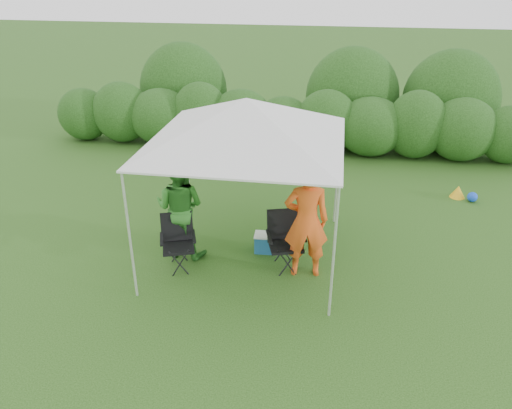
% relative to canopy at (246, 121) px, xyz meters
% --- Properties ---
extents(ground, '(70.00, 70.00, 0.00)m').
position_rel_canopy_xyz_m(ground, '(0.00, -0.50, -2.46)').
color(ground, '#315E1D').
extents(hedge, '(13.05, 1.53, 1.80)m').
position_rel_canopy_xyz_m(hedge, '(0.00, 5.50, -1.64)').
color(hedge, '#26541A').
rests_on(hedge, ground).
extents(canopy, '(3.10, 3.10, 2.83)m').
position_rel_canopy_xyz_m(canopy, '(0.00, 0.00, 0.00)').
color(canopy, silver).
rests_on(canopy, ground).
extents(chair_right, '(0.72, 0.69, 0.99)m').
position_rel_canopy_xyz_m(chair_right, '(0.69, -0.24, -1.90)').
color(chair_right, black).
rests_on(chair_right, ground).
extents(chair_left, '(0.70, 0.67, 0.94)m').
position_rel_canopy_xyz_m(chair_left, '(-1.09, -0.55, -1.93)').
color(chair_left, black).
rests_on(chair_left, ground).
extents(man, '(0.79, 0.58, 1.98)m').
position_rel_canopy_xyz_m(man, '(1.04, -0.44, -1.47)').
color(man, '#FA5A1C').
rests_on(man, ground).
extents(woman, '(0.98, 0.81, 1.83)m').
position_rel_canopy_xyz_m(woman, '(-1.15, -0.15, -1.55)').
color(woman, '#307927').
rests_on(woman, ground).
extents(cooler, '(0.42, 0.31, 0.34)m').
position_rel_canopy_xyz_m(cooler, '(0.31, 0.15, -2.29)').
color(cooler, '#1C5280').
rests_on(cooler, ground).
extents(bottle, '(0.06, 0.06, 0.22)m').
position_rel_canopy_xyz_m(bottle, '(0.37, 0.11, -2.01)').
color(bottle, '#592D0C').
rests_on(bottle, cooler).
extents(lawn_toy, '(0.54, 0.45, 0.27)m').
position_rel_canopy_xyz_m(lawn_toy, '(4.25, 3.05, -2.33)').
color(lawn_toy, yellow).
rests_on(lawn_toy, ground).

